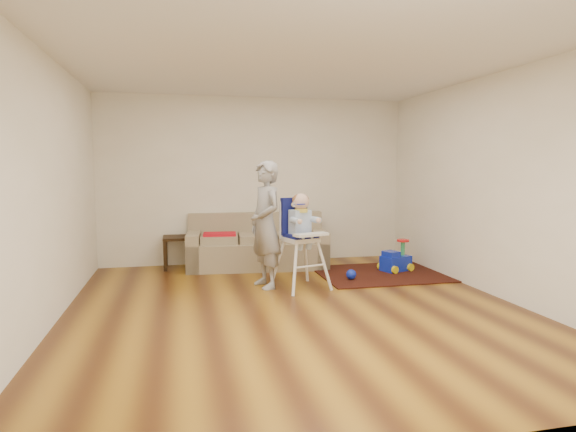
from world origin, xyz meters
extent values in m
plane|color=#46240D|center=(0.00, 0.00, 0.00)|extent=(5.50, 5.50, 0.00)
cube|color=silver|center=(0.00, 2.75, 1.35)|extent=(5.00, 0.04, 2.70)
cube|color=silver|center=(-2.50, 0.00, 1.35)|extent=(0.04, 5.50, 2.70)
cube|color=silver|center=(2.50, 0.00, 1.35)|extent=(0.04, 5.50, 2.70)
cube|color=white|center=(0.00, 0.00, 2.70)|extent=(5.00, 5.50, 0.04)
cube|color=red|center=(-0.65, 2.25, 0.55)|extent=(0.52, 0.36, 0.04)
cube|color=black|center=(1.69, 1.39, 0.01)|extent=(1.94, 1.46, 0.02)
sphere|color=#1126BF|center=(1.07, 1.12, 0.09)|extent=(0.14, 0.14, 0.14)
cylinder|color=#1126BF|center=(0.21, 0.75, 1.11)|extent=(0.05, 0.12, 0.01)
imported|color=gray|center=(-0.16, 1.03, 0.83)|extent=(0.54, 0.69, 1.65)
camera|label=1|loc=(-1.26, -5.08, 1.58)|focal=30.00mm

